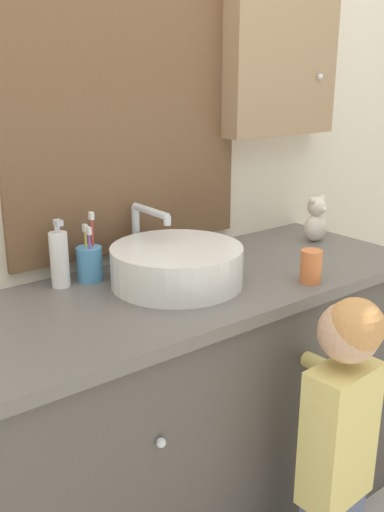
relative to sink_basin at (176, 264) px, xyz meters
name	(u,v)px	position (x,y,z in m)	size (l,w,h in m)	color
wall_back	(147,133)	(0.10, 0.28, 0.33)	(3.20, 0.18, 2.50)	beige
vanity_counter	(198,414)	(0.06, -0.02, -0.50)	(1.44, 0.56, 0.89)	#4C4742
sink_basin	(176,264)	(0.00, 0.00, 0.00)	(0.37, 0.42, 0.20)	white
toothbrush_holder	(90,263)	(-0.18, 0.17, 0.00)	(0.07, 0.07, 0.20)	#4C93C6
soap_dispenser	(59,259)	(-0.27, 0.18, 0.02)	(0.05, 0.05, 0.19)	white
child_figure	(338,437)	(0.19, -0.46, -0.40)	(0.21, 0.47, 0.95)	slate
teddy_bear	(316,220)	(0.64, 0.05, 0.02)	(0.09, 0.08, 0.16)	beige
drinking_cup	(311,266)	(0.31, -0.23, -0.01)	(0.06, 0.06, 0.10)	orange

